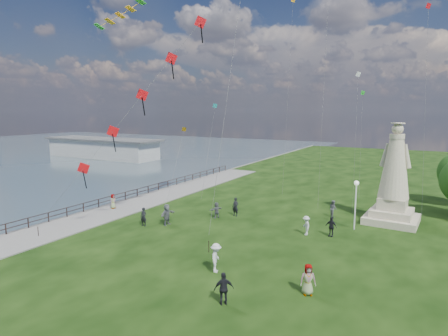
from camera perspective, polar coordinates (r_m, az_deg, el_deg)
The scene contains 17 objects.
waterfront at distance 42.24m, azimuth -16.54°, elevation -5.86°, with size 200.00×200.00×1.51m.
pier_pavilion at distance 90.73m, azimuth -18.04°, elevation 2.96°, with size 30.00×8.00×4.40m.
statue at distance 37.77m, azimuth 24.44°, elevation -2.46°, with size 4.81×4.81×9.26m.
lamppost at distance 34.38m, azimuth 19.46°, elevation -3.83°, with size 0.40×0.40×4.36m.
person_0 at distance 34.73m, azimuth -12.15°, elevation -7.29°, with size 0.62×0.41×1.70m, color black.
person_2 at distance 24.75m, azimuth -1.21°, elevation -13.53°, with size 1.23×0.63×1.90m, color silver.
person_3 at distance 21.02m, azimuth -0.02°, elevation -17.90°, with size 1.06×0.54×1.80m, color black.
person_4 at distance 22.52m, azimuth 12.68°, elevation -16.24°, with size 0.88×0.54×1.80m, color #595960.
person_5 at distance 34.64m, azimuth -8.69°, elevation -7.02°, with size 1.81×0.78×1.95m, color #595960.
person_6 at distance 37.10m, azimuth 1.76°, elevation -5.94°, with size 0.67×0.44×1.85m, color black.
person_7 at distance 38.37m, azimuth 16.28°, elevation -5.94°, with size 0.81×0.50×1.66m, color #595960.
person_8 at distance 32.38m, azimuth 12.41°, elevation -8.55°, with size 1.05×0.54×1.63m, color silver.
person_9 at distance 32.52m, azimuth 16.01°, elevation -8.59°, with size 0.97×0.50×1.65m, color black.
person_10 at distance 41.26m, azimuth -16.56°, elevation -5.01°, with size 0.75×0.46×1.54m, color #595960.
person_11 at distance 36.46m, azimuth -1.15°, elevation -6.44°, with size 1.44×0.62×1.55m, color #595960.
red_kite_train at distance 32.12m, azimuth -12.77°, elevation 10.04°, with size 10.72×9.35×18.09m.
small_kites at distance 44.72m, azimuth 15.08°, elevation 12.93°, with size 29.76×17.72×26.03m.
Camera 1 is at (14.24, -19.42, 10.34)m, focal length 30.00 mm.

